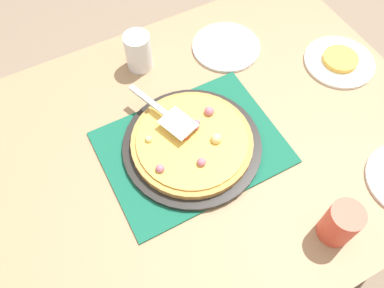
{
  "coord_description": "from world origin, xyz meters",
  "views": [
    {
      "loc": [
        -0.26,
        -0.49,
        1.68
      ],
      "look_at": [
        0.0,
        0.0,
        0.77
      ],
      "focal_mm": 36.6,
      "sensor_mm": 36.0,
      "label": 1
    }
  ],
  "objects_px": {
    "cup_near": "(340,223)",
    "pizza": "(192,141)",
    "plate_side": "(226,47)",
    "plate_far_right": "(339,62)",
    "served_slice_right": "(340,59)",
    "pizza_pan": "(192,145)",
    "pizza_server": "(165,113)",
    "cup_far": "(139,51)"
  },
  "relations": [
    {
      "from": "pizza_pan",
      "to": "pizza",
      "type": "xyz_separation_m",
      "value": [
        0.0,
        0.0,
        0.02
      ]
    },
    {
      "from": "pizza",
      "to": "plate_far_right",
      "type": "distance_m",
      "value": 0.56
    },
    {
      "from": "plate_far_right",
      "to": "plate_side",
      "type": "distance_m",
      "value": 0.36
    },
    {
      "from": "pizza",
      "to": "cup_near",
      "type": "bearing_deg",
      "value": -63.11
    },
    {
      "from": "cup_far",
      "to": "pizza",
      "type": "bearing_deg",
      "value": -90.09
    },
    {
      "from": "served_slice_right",
      "to": "cup_near",
      "type": "bearing_deg",
      "value": -130.72
    },
    {
      "from": "cup_near",
      "to": "cup_far",
      "type": "relative_size",
      "value": 1.0
    },
    {
      "from": "plate_side",
      "to": "pizza",
      "type": "bearing_deg",
      "value": -134.46
    },
    {
      "from": "pizza",
      "to": "plate_far_right",
      "type": "relative_size",
      "value": 1.5
    },
    {
      "from": "served_slice_right",
      "to": "cup_near",
      "type": "height_order",
      "value": "cup_near"
    },
    {
      "from": "pizza_pan",
      "to": "cup_near",
      "type": "relative_size",
      "value": 3.17
    },
    {
      "from": "pizza_pan",
      "to": "cup_far",
      "type": "height_order",
      "value": "cup_far"
    },
    {
      "from": "served_slice_right",
      "to": "pizza",
      "type": "bearing_deg",
      "value": -174.26
    },
    {
      "from": "plate_far_right",
      "to": "cup_far",
      "type": "distance_m",
      "value": 0.63
    },
    {
      "from": "plate_far_right",
      "to": "served_slice_right",
      "type": "bearing_deg",
      "value": 90.0
    },
    {
      "from": "plate_far_right",
      "to": "cup_far",
      "type": "relative_size",
      "value": 1.83
    },
    {
      "from": "plate_far_right",
      "to": "served_slice_right",
      "type": "distance_m",
      "value": 0.01
    },
    {
      "from": "plate_far_right",
      "to": "plate_side",
      "type": "xyz_separation_m",
      "value": [
        -0.28,
        0.23,
        0.0
      ]
    },
    {
      "from": "pizza",
      "to": "cup_far",
      "type": "bearing_deg",
      "value": 89.91
    },
    {
      "from": "plate_far_right",
      "to": "pizza_server",
      "type": "distance_m",
      "value": 0.6
    },
    {
      "from": "plate_far_right",
      "to": "served_slice_right",
      "type": "relative_size",
      "value": 2.0
    },
    {
      "from": "pizza",
      "to": "served_slice_right",
      "type": "height_order",
      "value": "pizza"
    },
    {
      "from": "pizza_pan",
      "to": "served_slice_right",
      "type": "bearing_deg",
      "value": 5.74
    },
    {
      "from": "pizza_pan",
      "to": "pizza",
      "type": "distance_m",
      "value": 0.02
    },
    {
      "from": "pizza",
      "to": "plate_side",
      "type": "relative_size",
      "value": 1.5
    },
    {
      "from": "plate_far_right",
      "to": "served_slice_right",
      "type": "xyz_separation_m",
      "value": [
        0.0,
        0.0,
        0.01
      ]
    },
    {
      "from": "plate_side",
      "to": "cup_near",
      "type": "distance_m",
      "value": 0.66
    },
    {
      "from": "cup_near",
      "to": "pizza",
      "type": "bearing_deg",
      "value": 116.89
    },
    {
      "from": "plate_side",
      "to": "pizza_server",
      "type": "height_order",
      "value": "pizza_server"
    },
    {
      "from": "pizza_server",
      "to": "cup_near",
      "type": "bearing_deg",
      "value": -64.52
    },
    {
      "from": "cup_near",
      "to": "cup_far",
      "type": "bearing_deg",
      "value": 104.72
    },
    {
      "from": "pizza_pan",
      "to": "pizza_server",
      "type": "distance_m",
      "value": 0.11
    },
    {
      "from": "cup_far",
      "to": "plate_far_right",
      "type": "bearing_deg",
      "value": -27.35
    },
    {
      "from": "cup_near",
      "to": "pizza_server",
      "type": "height_order",
      "value": "cup_near"
    },
    {
      "from": "plate_far_right",
      "to": "cup_far",
      "type": "xyz_separation_m",
      "value": [
        -0.56,
        0.29,
        0.06
      ]
    },
    {
      "from": "served_slice_right",
      "to": "cup_far",
      "type": "xyz_separation_m",
      "value": [
        -0.56,
        0.29,
        0.04
      ]
    },
    {
      "from": "plate_side",
      "to": "cup_far",
      "type": "distance_m",
      "value": 0.29
    },
    {
      "from": "plate_far_right",
      "to": "cup_far",
      "type": "bearing_deg",
      "value": 152.65
    },
    {
      "from": "pizza",
      "to": "plate_side",
      "type": "distance_m",
      "value": 0.4
    },
    {
      "from": "cup_far",
      "to": "plate_side",
      "type": "bearing_deg",
      "value": -12.81
    },
    {
      "from": "pizza",
      "to": "plate_far_right",
      "type": "xyz_separation_m",
      "value": [
        0.56,
        0.06,
        -0.03
      ]
    },
    {
      "from": "pizza",
      "to": "plate_side",
      "type": "height_order",
      "value": "pizza"
    }
  ]
}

